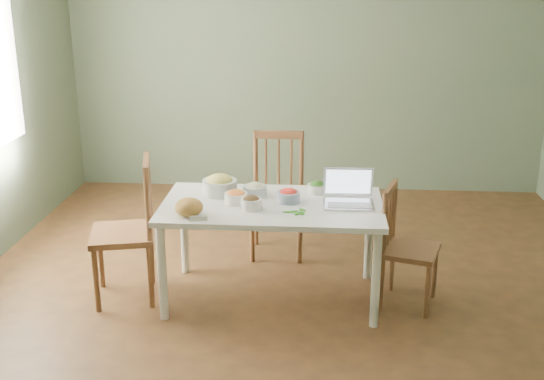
# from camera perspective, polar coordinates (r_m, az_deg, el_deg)

# --- Properties ---
(floor) EXTENTS (5.00, 5.00, 0.00)m
(floor) POSITION_cam_1_polar(r_m,az_deg,el_deg) (5.14, 2.05, -8.36)
(floor) COLOR #40281A
(floor) RESTS_ON ground
(wall_back) EXTENTS (5.00, 0.00, 2.70)m
(wall_back) POSITION_cam_1_polar(r_m,az_deg,el_deg) (7.16, 2.99, 10.58)
(wall_back) COLOR #61715A
(wall_back) RESTS_ON ground
(wall_front) EXTENTS (5.00, 0.00, 2.70)m
(wall_front) POSITION_cam_1_polar(r_m,az_deg,el_deg) (2.30, -0.10, -6.07)
(wall_front) COLOR #61715A
(wall_front) RESTS_ON ground
(dining_table) EXTENTS (1.55, 0.87, 0.73)m
(dining_table) POSITION_cam_1_polar(r_m,az_deg,el_deg) (4.86, -0.00, -5.20)
(dining_table) COLOR white
(dining_table) RESTS_ON floor
(chair_far) EXTENTS (0.46, 0.43, 1.02)m
(chair_far) POSITION_cam_1_polar(r_m,az_deg,el_deg) (5.56, 0.44, -0.55)
(chair_far) COLOR brown
(chair_far) RESTS_ON floor
(chair_left) EXTENTS (0.53, 0.55, 1.04)m
(chair_left) POSITION_cam_1_polar(r_m,az_deg,el_deg) (4.92, -12.58, -3.39)
(chair_left) COLOR brown
(chair_left) RESTS_ON floor
(chair_right) EXTENTS (0.47, 0.48, 0.88)m
(chair_right) POSITION_cam_1_polar(r_m,az_deg,el_deg) (4.84, 11.67, -4.78)
(chair_right) COLOR brown
(chair_right) RESTS_ON floor
(bread_boule) EXTENTS (0.25, 0.25, 0.12)m
(bread_boule) POSITION_cam_1_polar(r_m,az_deg,el_deg) (4.51, -7.05, -1.45)
(bread_boule) COLOR #A37E3B
(bread_boule) RESTS_ON dining_table
(butter_stick) EXTENTS (0.12, 0.06, 0.03)m
(butter_stick) POSITION_cam_1_polar(r_m,az_deg,el_deg) (4.44, -6.25, -2.38)
(butter_stick) COLOR beige
(butter_stick) RESTS_ON dining_table
(bowl_squash) EXTENTS (0.32, 0.32, 0.15)m
(bowl_squash) POSITION_cam_1_polar(r_m,az_deg,el_deg) (4.92, -4.45, 0.45)
(bowl_squash) COLOR #E0C66A
(bowl_squash) RESTS_ON dining_table
(bowl_carrot) EXTENTS (0.21, 0.21, 0.09)m
(bowl_carrot) POSITION_cam_1_polar(r_m,az_deg,el_deg) (4.74, -3.07, -0.56)
(bowl_carrot) COLOR orange
(bowl_carrot) RESTS_ON dining_table
(bowl_onion) EXTENTS (0.21, 0.21, 0.09)m
(bowl_onion) POSITION_cam_1_polar(r_m,az_deg,el_deg) (4.89, -1.45, 0.07)
(bowl_onion) COLOR beige
(bowl_onion) RESTS_ON dining_table
(bowl_mushroom) EXTENTS (0.18, 0.18, 0.09)m
(bowl_mushroom) POSITION_cam_1_polar(r_m,az_deg,el_deg) (4.61, -1.77, -1.08)
(bowl_mushroom) COLOR #3E250D
(bowl_mushroom) RESTS_ON dining_table
(bowl_redpep) EXTENTS (0.21, 0.21, 0.10)m
(bowl_redpep) POSITION_cam_1_polar(r_m,az_deg,el_deg) (4.75, 1.40, -0.47)
(bowl_redpep) COLOR red
(bowl_redpep) RESTS_ON dining_table
(bowl_broccoli) EXTENTS (0.18, 0.18, 0.09)m
(bowl_broccoli) POSITION_cam_1_polar(r_m,az_deg,el_deg) (4.95, 3.84, 0.24)
(bowl_broccoli) COLOR #24451A
(bowl_broccoli) RESTS_ON dining_table
(flatbread) EXTENTS (0.27, 0.27, 0.02)m
(flatbread) POSITION_cam_1_polar(r_m,az_deg,el_deg) (5.03, 4.45, 0.08)
(flatbread) COLOR #CBB687
(flatbread) RESTS_ON dining_table
(basil_bunch) EXTENTS (0.18, 0.18, 0.02)m
(basil_bunch) POSITION_cam_1_polar(r_m,az_deg,el_deg) (4.56, 1.91, -1.78)
(basil_bunch) COLOR #205611
(basil_bunch) RESTS_ON dining_table
(laptop) EXTENTS (0.35, 0.32, 0.24)m
(laptop) POSITION_cam_1_polar(r_m,az_deg,el_deg) (4.68, 6.56, 0.05)
(laptop) COLOR silver
(laptop) RESTS_ON dining_table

